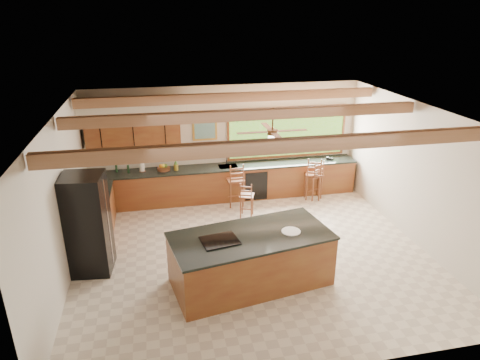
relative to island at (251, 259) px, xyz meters
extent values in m
plane|color=beige|center=(0.27, 0.97, -0.51)|extent=(7.20, 7.20, 0.00)
cube|color=beige|center=(0.27, 4.22, 0.99)|extent=(7.20, 0.04, 3.00)
cube|color=beige|center=(0.27, -2.28, 0.99)|extent=(7.20, 0.04, 3.00)
cube|color=beige|center=(-3.33, 0.97, 0.99)|extent=(0.04, 6.50, 3.00)
cube|color=beige|center=(3.87, 0.97, 0.99)|extent=(0.04, 6.50, 3.00)
cube|color=#9E7C4F|center=(0.27, 0.97, 2.49)|extent=(7.20, 6.50, 0.04)
cube|color=#9A6D4D|center=(0.27, -0.63, 2.35)|extent=(7.10, 0.15, 0.22)
cube|color=#9A6D4D|center=(0.27, 1.47, 2.35)|extent=(7.10, 0.15, 0.22)
cube|color=#9A6D4D|center=(0.27, 3.27, 2.35)|extent=(7.10, 0.15, 0.22)
cube|color=brown|center=(-2.08, 4.03, 1.39)|extent=(2.30, 0.35, 0.70)
cube|color=silver|center=(-2.08, 3.96, 1.99)|extent=(2.60, 0.50, 0.48)
cylinder|color=#FFEABF|center=(-2.78, 3.96, 1.76)|extent=(0.10, 0.10, 0.01)
cylinder|color=#FFEABF|center=(-1.38, 3.96, 1.76)|extent=(0.10, 0.10, 0.01)
cube|color=#82B13F|center=(1.97, 4.19, 1.16)|extent=(3.20, 0.04, 1.30)
cube|color=#B39136|center=(-0.28, 4.19, 1.34)|extent=(0.64, 0.03, 0.54)
cube|color=#457D5F|center=(-0.28, 4.17, 1.34)|extent=(0.54, 0.01, 0.44)
cube|color=brown|center=(0.27, 3.88, -0.07)|extent=(7.00, 0.65, 0.88)
cube|color=black|center=(0.27, 3.88, 0.39)|extent=(7.04, 0.69, 0.04)
cube|color=brown|center=(-2.99, 2.32, -0.07)|extent=(0.65, 2.35, 0.88)
cube|color=black|center=(-2.99, 2.32, 0.39)|extent=(0.69, 2.39, 0.04)
cube|color=black|center=(0.97, 3.55, -0.09)|extent=(0.60, 0.02, 0.78)
cube|color=silver|center=(0.27, 3.88, 0.40)|extent=(0.50, 0.38, 0.03)
cylinder|color=silver|center=(0.27, 4.08, 0.56)|extent=(0.03, 0.03, 0.30)
cylinder|color=silver|center=(0.27, 3.98, 0.69)|extent=(0.03, 0.20, 0.03)
cylinder|color=white|center=(-1.95, 3.94, 0.57)|extent=(0.13, 0.13, 0.31)
cylinder|color=#16391C|center=(-2.59, 4.02, 0.52)|extent=(0.06, 0.06, 0.21)
cylinder|color=#16391C|center=(-2.29, 3.91, 0.52)|extent=(0.06, 0.06, 0.21)
cube|color=black|center=(3.12, 3.86, 0.46)|extent=(0.23, 0.21, 0.08)
cube|color=brown|center=(0.00, 0.00, -0.02)|extent=(3.03, 1.79, 0.96)
cube|color=black|center=(0.00, 0.00, 0.48)|extent=(3.08, 1.84, 0.04)
cube|color=black|center=(-0.59, -0.10, 0.51)|extent=(0.71, 0.61, 0.02)
cylinder|color=white|center=(0.74, -0.03, 0.51)|extent=(0.35, 0.35, 0.02)
cube|color=black|center=(-2.95, 1.05, 0.49)|extent=(0.85, 0.83, 1.98)
cube|color=silver|center=(-2.56, 1.05, 0.49)|extent=(0.03, 0.06, 1.82)
cube|color=brown|center=(0.37, 3.42, 0.21)|extent=(0.45, 0.45, 0.04)
cylinder|color=brown|center=(0.20, 3.25, -0.16)|extent=(0.04, 0.04, 0.69)
cylinder|color=brown|center=(0.54, 3.25, -0.16)|extent=(0.04, 0.04, 0.69)
cylinder|color=brown|center=(0.20, 3.59, -0.16)|extent=(0.04, 0.04, 0.69)
cylinder|color=brown|center=(0.54, 3.59, -0.16)|extent=(0.04, 0.04, 0.69)
cube|color=brown|center=(0.52, 2.69, 0.06)|extent=(0.43, 0.43, 0.04)
cylinder|color=brown|center=(0.39, 2.56, -0.23)|extent=(0.03, 0.03, 0.55)
cylinder|color=brown|center=(0.65, 2.56, -0.23)|extent=(0.03, 0.03, 0.55)
cylinder|color=brown|center=(0.39, 2.82, -0.23)|extent=(0.03, 0.03, 0.55)
cylinder|color=brown|center=(0.65, 2.82, -0.23)|extent=(0.03, 0.03, 0.55)
cube|color=brown|center=(2.50, 3.42, 0.21)|extent=(0.53, 0.53, 0.04)
cylinder|color=brown|center=(2.34, 3.25, -0.16)|extent=(0.04, 0.04, 0.69)
cylinder|color=brown|center=(2.67, 3.25, -0.16)|extent=(0.04, 0.04, 0.69)
cylinder|color=brown|center=(2.34, 3.59, -0.16)|extent=(0.04, 0.04, 0.69)
cylinder|color=brown|center=(2.67, 3.59, -0.16)|extent=(0.04, 0.04, 0.69)
cube|color=brown|center=(2.52, 3.42, 0.15)|extent=(0.51, 0.51, 0.04)
cylinder|color=brown|center=(2.36, 3.26, -0.19)|extent=(0.04, 0.04, 0.64)
cylinder|color=brown|center=(2.67, 3.26, -0.19)|extent=(0.04, 0.04, 0.64)
cylinder|color=brown|center=(2.36, 3.57, -0.19)|extent=(0.04, 0.04, 0.64)
cylinder|color=brown|center=(2.67, 3.57, -0.19)|extent=(0.04, 0.04, 0.64)
camera|label=1|loc=(-1.56, -6.59, 4.29)|focal=32.00mm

